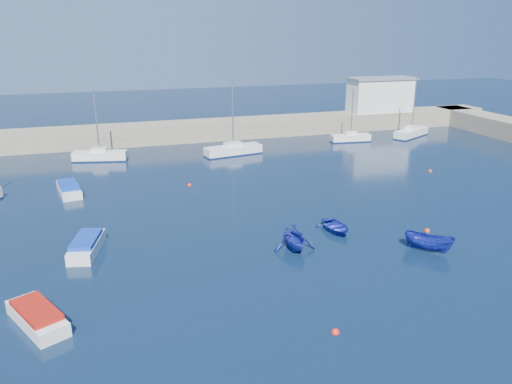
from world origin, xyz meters
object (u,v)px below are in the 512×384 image
object	(u,v)px
sailboat_6	(233,150)
motorboat_2	(69,189)
dinghy_left	(294,237)
sailboat_5	(100,155)
dinghy_right	(429,243)
motorboat_1	(87,245)
harbor_office	(380,96)
sailboat_7	(350,138)
dinghy_center	(336,227)
motorboat_0	(37,316)
sailboat_8	(411,133)

from	to	relation	value
sailboat_6	motorboat_2	xyz separation A→B (m)	(-19.16, -10.16, -0.15)
dinghy_left	sailboat_5	bearing A→B (deg)	115.24
dinghy_right	motorboat_1	bearing A→B (deg)	120.62
harbor_office	sailboat_7	size ratio (longest dim) A/B	1.36
motorboat_1	dinghy_left	bearing A→B (deg)	-1.64
sailboat_6	dinghy_left	world-z (taller)	sailboat_6
harbor_office	motorboat_1	world-z (taller)	harbor_office
motorboat_1	dinghy_center	world-z (taller)	motorboat_1
dinghy_center	dinghy_left	xyz separation A→B (m)	(-4.38, -2.09, 0.56)
sailboat_7	dinghy_right	distance (m)	36.28
motorboat_0	dinghy_center	bearing A→B (deg)	-8.64
sailboat_6	motorboat_2	world-z (taller)	sailboat_6
motorboat_0	dinghy_right	size ratio (longest dim) A/B	1.42
motorboat_2	motorboat_0	bearing A→B (deg)	-101.76
dinghy_right	dinghy_left	bearing A→B (deg)	118.11
motorboat_2	dinghy_center	distance (m)	26.00
dinghy_center	dinghy_left	size ratio (longest dim) A/B	0.98
dinghy_left	dinghy_right	bearing A→B (deg)	-17.17
sailboat_7	dinghy_right	bearing A→B (deg)	167.28
sailboat_7	motorboat_1	world-z (taller)	sailboat_7
sailboat_5	sailboat_6	world-z (taller)	sailboat_6
sailboat_5	dinghy_center	world-z (taller)	sailboat_5
dinghy_right	sailboat_6	bearing A→B (deg)	58.15
sailboat_6	sailboat_8	xyz separation A→B (m)	(27.72, 2.57, 0.00)
motorboat_1	motorboat_2	size ratio (longest dim) A/B	0.95
dinghy_left	dinghy_right	size ratio (longest dim) A/B	1.00
sailboat_7	motorboat_0	xyz separation A→B (m)	(-37.71, -35.71, -0.08)
sailboat_5	dinghy_right	bearing A→B (deg)	-134.32
sailboat_7	dinghy_center	bearing A→B (deg)	156.68
sailboat_7	harbor_office	bearing A→B (deg)	-42.60
sailboat_8	sailboat_7	bearing A→B (deg)	62.56
sailboat_5	dinghy_right	size ratio (longest dim) A/B	2.41
sailboat_7	motorboat_0	bearing A→B (deg)	140.07
sailboat_5	motorboat_0	bearing A→B (deg)	-173.30
dinghy_left	motorboat_1	bearing A→B (deg)	166.97
motorboat_0	dinghy_center	size ratio (longest dim) A/B	1.44
harbor_office	dinghy_right	world-z (taller)	harbor_office
sailboat_6	sailboat_7	size ratio (longest dim) A/B	1.29
sailboat_5	motorboat_0	xyz separation A→B (m)	(-4.01, -35.46, -0.14)
sailboat_5	dinghy_center	size ratio (longest dim) A/B	2.46
harbor_office	sailboat_7	distance (m)	12.95
sailboat_5	motorboat_2	bearing A→B (deg)	178.77
harbor_office	dinghy_center	world-z (taller)	harbor_office
motorboat_1	sailboat_6	bearing A→B (deg)	68.74
motorboat_2	sailboat_7	bearing A→B (deg)	9.13
sailboat_6	motorboat_2	size ratio (longest dim) A/B	1.82
motorboat_1	dinghy_right	distance (m)	24.29
harbor_office	sailboat_8	distance (m)	8.95
motorboat_1	sailboat_7	bearing A→B (deg)	51.62
sailboat_6	motorboat_1	xyz separation A→B (m)	(-17.50, -24.59, -0.09)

